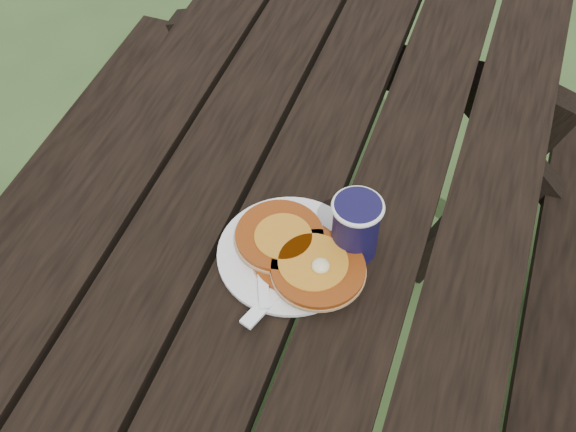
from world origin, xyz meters
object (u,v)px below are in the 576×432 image
(picnic_table, at_px, (261,397))
(coffee_cup, at_px, (356,225))
(pancake_stack, at_px, (300,255))
(plate, at_px, (290,255))

(picnic_table, distance_m, coffee_cup, 0.47)
(pancake_stack, bearing_deg, coffee_cup, 38.85)
(picnic_table, distance_m, pancake_stack, 0.41)
(picnic_table, distance_m, plate, 0.39)
(pancake_stack, distance_m, coffee_cup, 0.09)
(coffee_cup, bearing_deg, pancake_stack, -141.15)
(plate, xyz_separation_m, coffee_cup, (0.09, 0.05, 0.05))
(picnic_table, xyz_separation_m, pancake_stack, (0.05, 0.05, 0.41))
(coffee_cup, bearing_deg, plate, -151.85)
(picnic_table, height_order, coffee_cup, coffee_cup)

